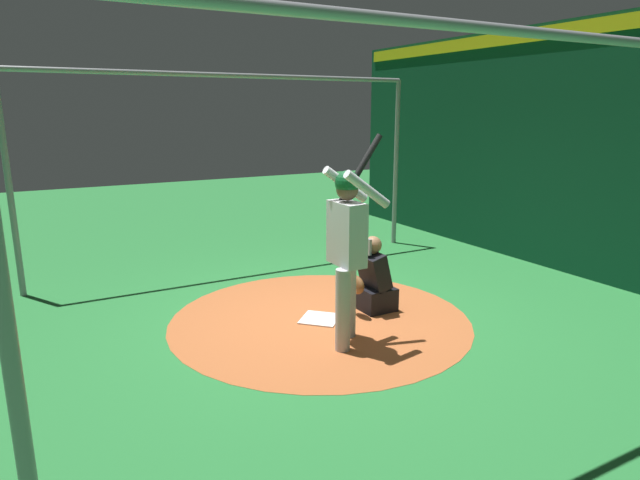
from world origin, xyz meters
name	(u,v)px	position (x,y,z in m)	size (l,w,h in m)	color
ground_plane	(320,320)	(0.00, 0.00, 0.00)	(26.16, 26.16, 0.00)	#287A38
dirt_circle	(320,319)	(0.00, 0.00, 0.00)	(3.46, 3.46, 0.01)	#B76033
home_plate	(320,319)	(0.00, 0.00, 0.01)	(0.42, 0.42, 0.01)	white
batter	(348,240)	(0.07, 0.69, 1.10)	(0.68, 0.49, 2.14)	#B3B3B7
catcher	(373,282)	(-0.71, 0.04, 0.36)	(0.58, 0.40, 0.92)	black
back_wall	(574,149)	(-4.20, 0.00, 1.82)	(0.22, 10.16, 3.61)	#0C3D26
cage_frame	(320,139)	(0.00, 0.00, 2.06)	(6.06, 5.33, 2.89)	gray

